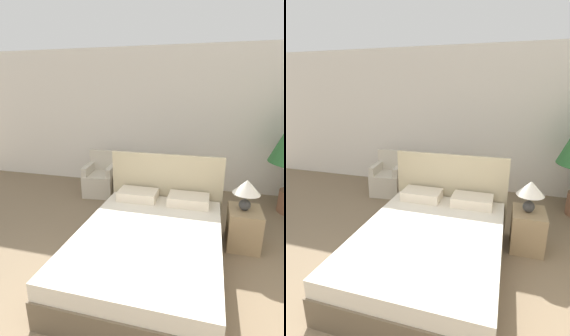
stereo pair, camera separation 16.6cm
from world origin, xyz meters
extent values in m
cube|color=silver|center=(0.00, 4.08, 1.45)|extent=(10.00, 0.06, 2.90)
cube|color=brown|center=(0.17, 1.19, 0.16)|extent=(1.65, 2.19, 0.32)
cube|color=beige|center=(0.17, 1.19, 0.41)|extent=(1.62, 2.15, 0.18)
cube|color=tan|center=(0.17, 2.31, 0.58)|extent=(1.69, 0.06, 1.16)
cube|color=beige|center=(-0.20, 2.06, 0.57)|extent=(0.57, 0.36, 0.14)
cube|color=beige|center=(0.54, 2.06, 0.57)|extent=(0.57, 0.36, 0.14)
cube|color=beige|center=(-1.33, 3.24, 0.22)|extent=(0.64, 0.68, 0.44)
cube|color=beige|center=(-1.36, 3.52, 0.65)|extent=(0.58, 0.12, 0.42)
cube|color=beige|center=(-1.57, 3.22, 0.52)|extent=(0.16, 0.56, 0.17)
cube|color=beige|center=(-1.09, 3.27, 0.52)|extent=(0.16, 0.56, 0.17)
cube|color=beige|center=(-0.34, 3.24, 0.22)|extent=(0.64, 0.67, 0.44)
cube|color=beige|center=(-0.36, 3.52, 0.65)|extent=(0.58, 0.12, 0.42)
cube|color=beige|center=(-0.58, 3.22, 0.52)|extent=(0.15, 0.56, 0.17)
cube|color=beige|center=(-0.10, 3.26, 0.52)|extent=(0.15, 0.56, 0.17)
cube|color=#937A56|center=(1.30, 2.01, 0.27)|extent=(0.42, 0.50, 0.54)
sphere|color=#333333|center=(1.28, 1.99, 0.61)|extent=(0.15, 0.15, 0.15)
cylinder|color=#333333|center=(1.28, 1.99, 0.73)|extent=(0.02, 0.02, 0.09)
cone|color=silver|center=(1.28, 1.99, 0.87)|extent=(0.35, 0.35, 0.18)
cylinder|color=brown|center=(-0.83, 3.24, 0.21)|extent=(0.38, 0.38, 0.42)
camera|label=1|loc=(0.78, -1.41, 2.08)|focal=28.00mm
camera|label=2|loc=(0.94, -1.36, 2.08)|focal=28.00mm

